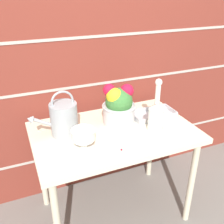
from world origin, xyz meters
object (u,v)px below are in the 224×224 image
(crystal_pedestal_bowl, at_px, (83,137))
(wire_tray, at_px, (153,115))
(watering_can, at_px, (63,119))
(glass_decanter, at_px, (156,114))
(flower_planter, at_px, (119,105))

(crystal_pedestal_bowl, distance_m, wire_tray, 0.64)
(watering_can, height_order, wire_tray, watering_can)
(watering_can, xyz_separation_m, wire_tray, (0.66, -0.00, -0.10))
(watering_can, distance_m, wire_tray, 0.67)
(glass_decanter, relative_size, wire_tray, 1.12)
(crystal_pedestal_bowl, distance_m, glass_decanter, 0.51)
(crystal_pedestal_bowl, relative_size, wire_tray, 0.45)
(flower_planter, bearing_deg, wire_tray, -2.60)
(crystal_pedestal_bowl, bearing_deg, watering_can, 106.51)
(flower_planter, height_order, wire_tray, flower_planter)
(watering_can, xyz_separation_m, crystal_pedestal_bowl, (0.06, -0.22, -0.03))
(flower_planter, bearing_deg, watering_can, -178.73)
(glass_decanter, bearing_deg, crystal_pedestal_bowl, -175.74)
(crystal_pedestal_bowl, distance_m, flower_planter, 0.40)
(flower_planter, height_order, glass_decanter, glass_decanter)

